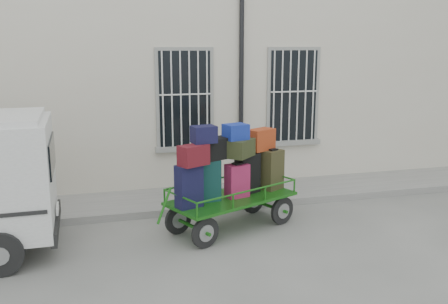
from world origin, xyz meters
TOP-DOWN VIEW (x-y plane):
  - ground at (0.00, 0.00)m, footprint 80.00×80.00m
  - building at (0.00, 5.50)m, footprint 24.00×5.15m
  - sidewalk at (0.00, 2.20)m, footprint 24.00×1.70m
  - luggage_cart at (-0.06, 0.35)m, footprint 2.88×2.00m

SIDE VIEW (x-z plane):
  - ground at x=0.00m, z-range 0.00..0.00m
  - sidewalk at x=0.00m, z-range 0.00..0.15m
  - luggage_cart at x=-0.06m, z-range 0.04..2.11m
  - building at x=0.00m, z-range 0.00..6.00m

